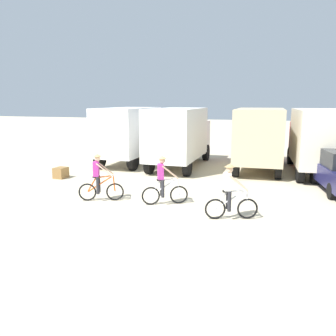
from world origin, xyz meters
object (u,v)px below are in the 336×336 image
Objects in this scene: cyclist_cowboy_hat at (163,182)px; cyclist_near_camera at (230,194)px; box_truck_avon_van at (132,132)px; box_truck_white_box at (180,135)px; box_truck_cream_rv at (318,138)px; cyclist_orange_shirt at (99,179)px; box_truck_tan_camper at (260,136)px; supply_crate at (61,173)px.

cyclist_cowboy_hat and cyclist_near_camera have the same top height.
box_truck_avon_van is 1.00× the size of box_truck_white_box.
box_truck_cream_rv is 11.52m from cyclist_orange_shirt.
box_truck_tan_camper reaches higher than cyclist_cowboy_hat.
box_truck_cream_rv reaches higher than supply_crate.
supply_crate is at bearing -158.53° from box_truck_cream_rv.
supply_crate is (-6.22, 2.79, -0.58)m from cyclist_cowboy_hat.
cyclist_orange_shirt is at bearing -39.11° from supply_crate.
cyclist_orange_shirt is 1.00× the size of cyclist_near_camera.
supply_crate is at bearing 155.82° from cyclist_cowboy_hat.
box_truck_tan_camper is (7.55, -0.00, 0.00)m from box_truck_avon_van.
cyclist_near_camera is (-0.44, -8.92, -1.03)m from box_truck_tan_camper.
box_truck_tan_camper is 8.99m from cyclist_near_camera.
box_truck_tan_camper reaches higher than cyclist_orange_shirt.
cyclist_cowboy_hat is 2.72m from cyclist_near_camera.
cyclist_near_camera is (7.11, -8.92, -1.03)m from box_truck_avon_van.
cyclist_orange_shirt is at bearing -137.05° from box_truck_cream_rv.
box_truck_avon_van is 1.00× the size of box_truck_tan_camper.
box_truck_white_box reaches higher than supply_crate.
box_truck_white_box reaches higher than cyclist_orange_shirt.
cyclist_near_camera is at bearing -23.08° from supply_crate.
supply_crate is at bearing -150.63° from box_truck_tan_camper.
box_truck_tan_camper is 3.73× the size of cyclist_near_camera.
box_truck_avon_van is 10.80× the size of supply_crate.
box_truck_avon_van reaches higher than supply_crate.
box_truck_white_box and box_truck_cream_rv have the same top height.
cyclist_orange_shirt is at bearing -174.27° from cyclist_cowboy_hat.
box_truck_cream_rv reaches higher than cyclist_cowboy_hat.
box_truck_cream_rv is at bearing 21.47° from supply_crate.
box_truck_avon_van is 8.55m from cyclist_orange_shirt.
box_truck_white_box is 3.71× the size of cyclist_orange_shirt.
cyclist_cowboy_hat is at bearing -60.22° from box_truck_avon_van.
box_truck_cream_rv is (2.93, -0.41, 0.00)m from box_truck_tan_camper.
box_truck_tan_camper is 2.96m from box_truck_cream_rv.
box_truck_avon_van and box_truck_white_box have the same top height.
cyclist_orange_shirt and cyclist_cowboy_hat have the same top height.
box_truck_cream_rv is 13.15m from supply_crate.
cyclist_orange_shirt is (2.09, -8.23, -1.03)m from box_truck_avon_van.
box_truck_white_box and box_truck_tan_camper have the same top height.
box_truck_white_box is 0.98× the size of box_truck_cream_rv.
box_truck_cream_rv is 3.77× the size of cyclist_near_camera.
box_truck_tan_camper is 3.73× the size of cyclist_cowboy_hat.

